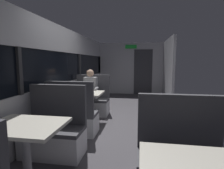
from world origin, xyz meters
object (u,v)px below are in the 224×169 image
object	(u,v)px
dining_table_mid_window	(84,96)
bench_mid_window_facing_end	(73,118)
bench_mid_window_facing_entry	(92,103)
coffee_cup_primary	(87,90)
bench_near_window_facing_entry	(54,134)
seated_passenger	(91,96)
dining_table_near_window	(25,132)
bench_front_aisle_facing_entry	(180,166)

from	to	relation	value
dining_table_mid_window	bench_mid_window_facing_end	size ratio (longest dim) A/B	0.82
bench_mid_window_facing_entry	coffee_cup_primary	size ratio (longest dim) A/B	12.22
bench_near_window_facing_entry	seated_passenger	distance (m)	2.15
dining_table_mid_window	seated_passenger	xyz separation A→B (m)	(0.00, 0.63, -0.10)
dining_table_mid_window	dining_table_near_window	bearing A→B (deg)	-90.00
bench_front_aisle_facing_entry	dining_table_mid_window	bearing A→B (deg)	130.26
bench_mid_window_facing_end	coffee_cup_primary	size ratio (longest dim) A/B	12.22
seated_passenger	bench_near_window_facing_entry	bearing A→B (deg)	-90.00
dining_table_mid_window	bench_mid_window_facing_entry	world-z (taller)	bench_mid_window_facing_entry
dining_table_mid_window	coffee_cup_primary	xyz separation A→B (m)	(0.06, 0.07, 0.15)
bench_mid_window_facing_end	bench_front_aisle_facing_entry	world-z (taller)	same
dining_table_mid_window	bench_front_aisle_facing_entry	bearing A→B (deg)	-49.74
dining_table_mid_window	seated_passenger	size ratio (longest dim) A/B	0.71
coffee_cup_primary	bench_near_window_facing_entry	bearing A→B (deg)	-92.18
dining_table_mid_window	coffee_cup_primary	bearing A→B (deg)	48.52
seated_passenger	coffee_cup_primary	distance (m)	0.61
dining_table_near_window	seated_passenger	distance (m)	2.84
bench_mid_window_facing_entry	bench_front_aisle_facing_entry	xyz separation A→B (m)	(1.79, -2.81, 0.00)
dining_table_near_window	seated_passenger	xyz separation A→B (m)	(0.00, 2.84, -0.10)
dining_table_mid_window	bench_mid_window_facing_entry	size ratio (longest dim) A/B	0.82
dining_table_mid_window	coffee_cup_primary	size ratio (longest dim) A/B	10.00
seated_passenger	coffee_cup_primary	world-z (taller)	seated_passenger
bench_near_window_facing_entry	coffee_cup_primary	size ratio (longest dim) A/B	12.22
bench_mid_window_facing_end	seated_passenger	distance (m)	1.34
bench_front_aisle_facing_entry	dining_table_near_window	bearing A→B (deg)	-176.82
seated_passenger	coffee_cup_primary	bearing A→B (deg)	-83.86
dining_table_near_window	seated_passenger	bearing A→B (deg)	90.00
bench_near_window_facing_entry	bench_front_aisle_facing_entry	size ratio (longest dim) A/B	1.00
dining_table_mid_window	bench_mid_window_facing_end	xyz separation A→B (m)	(0.00, -0.70, -0.31)
bench_mid_window_facing_end	bench_front_aisle_facing_entry	xyz separation A→B (m)	(1.79, -1.41, 0.00)
dining_table_mid_window	coffee_cup_primary	distance (m)	0.17
bench_near_window_facing_entry	bench_mid_window_facing_entry	distance (m)	2.21
bench_mid_window_facing_end	bench_front_aisle_facing_entry	size ratio (longest dim) A/B	1.00
coffee_cup_primary	dining_table_mid_window	bearing A→B (deg)	-131.48
dining_table_near_window	coffee_cup_primary	world-z (taller)	coffee_cup_primary
dining_table_near_window	bench_mid_window_facing_entry	distance (m)	2.93
bench_mid_window_facing_entry	bench_front_aisle_facing_entry	distance (m)	3.33
seated_passenger	coffee_cup_primary	xyz separation A→B (m)	(0.06, -0.56, 0.25)
bench_front_aisle_facing_entry	seated_passenger	bearing A→B (deg)	123.15
seated_passenger	bench_front_aisle_facing_entry	bearing A→B (deg)	-56.85
bench_mid_window_facing_end	bench_near_window_facing_entry	bearing A→B (deg)	-90.00
dining_table_mid_window	bench_mid_window_facing_entry	bearing A→B (deg)	90.00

